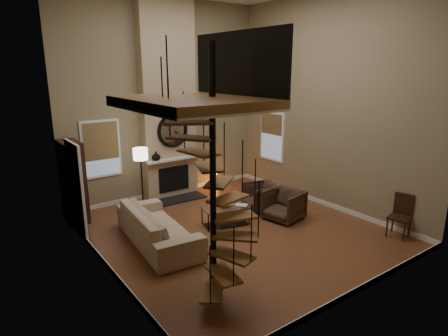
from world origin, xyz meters
TOP-DOWN VIEW (x-y plane):
  - ground at (0.00, 0.00)m, footprint 6.00×6.50m
  - back_wall at (0.00, 3.25)m, footprint 6.00×0.02m
  - front_wall at (0.00, -3.25)m, footprint 6.00×0.02m
  - left_wall at (-3.00, 0.00)m, footprint 0.02×6.50m
  - right_wall at (3.00, 0.00)m, footprint 0.02×6.50m
  - baseboard_back at (0.00, 3.24)m, footprint 6.00×0.02m
  - baseboard_front at (0.00, -3.24)m, footprint 6.00×0.02m
  - baseboard_left at (-2.99, 0.00)m, footprint 0.02×6.50m
  - baseboard_right at (2.99, 0.00)m, footprint 0.02×6.50m
  - chimney_breast at (0.00, 3.06)m, footprint 1.60×0.38m
  - hearth at (0.00, 2.57)m, footprint 1.50×0.60m
  - firebox at (0.00, 2.86)m, footprint 0.95×0.02m
  - mantel at (0.00, 2.78)m, footprint 1.70×0.18m
  - mirror_frame at (0.00, 2.84)m, footprint 0.94×0.10m
  - mirror_disc at (0.00, 2.85)m, footprint 0.80×0.01m
  - vase_left at (-0.55, 2.82)m, footprint 0.24×0.24m
  - vase_right at (0.60, 2.82)m, footprint 0.20×0.20m
  - window_back at (-1.90, 3.22)m, footprint 1.02×0.06m
  - window_right at (2.97, 2.00)m, footprint 0.06×1.02m
  - entry_door at (-2.95, 1.80)m, footprint 0.10×1.05m
  - loft at (-2.04, -1.80)m, footprint 1.70×2.20m
  - spiral_stair at (-1.78, -1.79)m, footprint 1.47×1.47m
  - hutch at (-2.79, 2.76)m, footprint 0.43×0.91m
  - sofa at (-1.74, 0.42)m, footprint 1.26×2.71m
  - armchair_near at (1.42, 0.58)m, footprint 0.98×0.97m
  - armchair_far at (1.47, -0.18)m, footprint 1.00×0.98m
  - coffee_table at (0.01, 0.34)m, footprint 1.19×0.79m
  - bowl at (0.01, 0.39)m, footprint 0.42×0.42m
  - book at (0.36, 0.19)m, footprint 0.33×0.35m
  - floor_lamp at (-1.23, 2.29)m, footprint 0.37×0.37m
  - accent_lamp at (1.41, 2.84)m, footprint 0.15×0.15m
  - side_chair at (2.82, -2.40)m, footprint 0.52×0.51m

SIDE VIEW (x-z plane):
  - ground at x=0.00m, z-range -0.01..0.00m
  - hearth at x=0.00m, z-range 0.00..0.04m
  - baseboard_back at x=0.00m, z-range 0.00..0.12m
  - baseboard_front at x=0.00m, z-range 0.00..0.12m
  - baseboard_left at x=-2.99m, z-range 0.00..0.12m
  - baseboard_right at x=2.99m, z-range 0.00..0.12m
  - accent_lamp at x=1.41m, z-range -0.01..0.51m
  - coffee_table at x=0.01m, z-range 0.07..0.50m
  - armchair_near at x=1.42m, z-range -0.02..0.72m
  - armchair_far at x=1.47m, z-range -0.03..0.74m
  - sofa at x=-1.74m, z-range 0.01..0.78m
  - book at x=0.36m, z-range 0.45..0.48m
  - bowl at x=0.01m, z-range 0.45..0.55m
  - side_chair at x=2.82m, z-range 0.05..1.00m
  - firebox at x=0.00m, z-range 0.19..0.91m
  - hutch at x=-2.79m, z-range -0.07..1.97m
  - entry_door at x=-2.95m, z-range -0.03..2.13m
  - mantel at x=0.00m, z-range 1.12..1.18m
  - vase_right at x=0.60m, z-range 1.18..1.39m
  - vase_left at x=-0.55m, z-range 1.18..1.43m
  - floor_lamp at x=-1.23m, z-range 0.57..2.26m
  - window_back at x=-1.90m, z-range 0.86..2.38m
  - window_right at x=2.97m, z-range 0.87..2.39m
  - spiral_stair at x=-1.78m, z-range -0.25..3.81m
  - mirror_frame at x=0.00m, z-range 1.48..2.42m
  - mirror_disc at x=0.00m, z-range 1.55..2.35m
  - back_wall at x=0.00m, z-range 0.00..5.50m
  - front_wall at x=0.00m, z-range 0.00..5.50m
  - left_wall at x=-3.00m, z-range 0.00..5.50m
  - right_wall at x=3.00m, z-range 0.00..5.50m
  - chimney_breast at x=0.00m, z-range 0.00..5.50m
  - loft at x=-2.04m, z-range 2.69..3.78m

